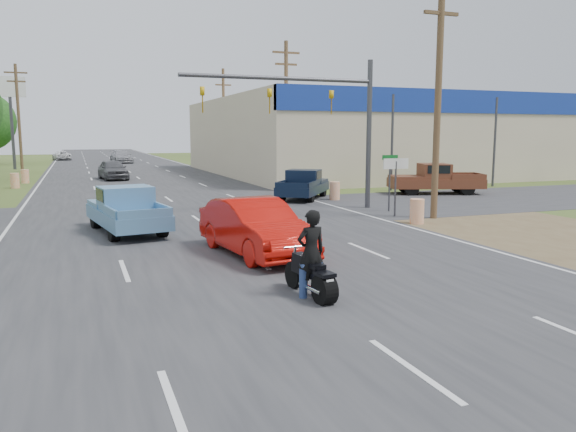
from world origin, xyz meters
name	(u,v)px	position (x,y,z in m)	size (l,w,h in m)	color
ground	(412,370)	(0.00, 0.00, 0.00)	(200.00, 200.00, 0.00)	#3C4A1D
main_road	(138,178)	(0.00, 40.00, 0.01)	(15.00, 180.00, 0.02)	#2D2D30
cross_road	(189,214)	(0.00, 18.00, 0.01)	(120.00, 10.00, 0.02)	#2D2D30
dirt_verge	(512,227)	(11.00, 10.00, 0.01)	(8.00, 18.00, 0.01)	brown
big_box_store	(465,136)	(32.00, 39.93, 3.31)	(50.00, 28.10, 6.60)	#B7A88C
utility_pole_1	(438,91)	(9.50, 13.00, 5.32)	(2.00, 0.28, 10.00)	#4C3823
utility_pole_2	(286,109)	(9.50, 31.00, 5.32)	(2.00, 0.28, 10.00)	#4C3823
utility_pole_3	(224,116)	(9.50, 49.00, 5.32)	(2.00, 0.28, 10.00)	#4C3823
utility_pole_6	(19,115)	(-9.50, 52.00, 5.32)	(2.00, 0.28, 10.00)	#4C3823
tree_3	(463,118)	(55.00, 70.00, 6.19)	(8.40, 8.40, 10.40)	#422D19
tree_5	(270,121)	(30.00, 95.00, 5.88)	(7.98, 7.98, 9.88)	#422D19
barrel_0	(417,211)	(8.00, 12.00, 0.50)	(0.56, 0.56, 1.00)	orange
barrel_1	(335,191)	(8.40, 20.50, 0.50)	(0.56, 0.56, 1.00)	orange
barrel_2	(15,181)	(-8.50, 34.00, 0.50)	(0.56, 0.56, 1.00)	orange
barrel_3	(25,176)	(-8.20, 38.00, 0.50)	(0.56, 0.56, 1.00)	orange
pole_sign_left_far	(10,97)	(-10.50, 56.00, 7.17)	(3.00, 0.35, 9.20)	#3F3F44
lane_sign	(396,173)	(8.20, 14.00, 1.90)	(1.20, 0.08, 2.52)	#3F3F44
street_name_sign	(390,177)	(8.80, 15.50, 1.61)	(0.80, 0.08, 2.61)	#3F3F44
signal_mast	(318,107)	(5.82, 17.00, 4.80)	(9.12, 0.40, 7.00)	#3F3F44
red_convertible	(255,228)	(0.21, 8.68, 0.83)	(1.75, 5.01, 1.65)	#B80F08
motorcycle	(312,278)	(0.06, 4.03, 0.46)	(0.66, 2.06, 1.04)	black
rider	(311,256)	(0.05, 4.08, 0.93)	(0.67, 0.44, 1.85)	black
blue_pickup	(126,209)	(-3.03, 14.11, 0.85)	(2.72, 5.31, 1.68)	black
navy_pickup	(304,184)	(7.07, 21.68, 0.81)	(4.41, 5.02, 1.61)	black
brown_pickup	(433,179)	(15.26, 21.27, 0.91)	(5.85, 3.77, 1.81)	black
distant_car_grey	(113,170)	(-2.00, 39.02, 0.78)	(1.84, 4.58, 1.56)	#4E4E52
distant_car_silver	(122,157)	(0.61, 65.14, 0.76)	(2.14, 5.27, 1.53)	#9E9DA2
distant_car_white	(62,156)	(-6.50, 75.90, 0.60)	(2.00, 4.35, 1.21)	silver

